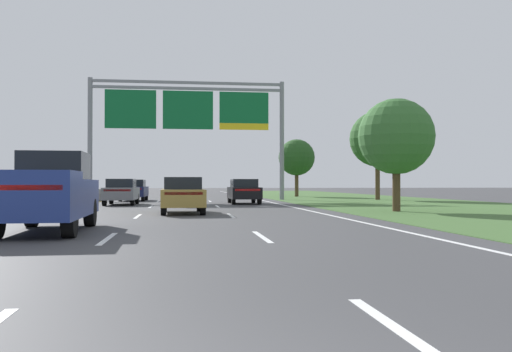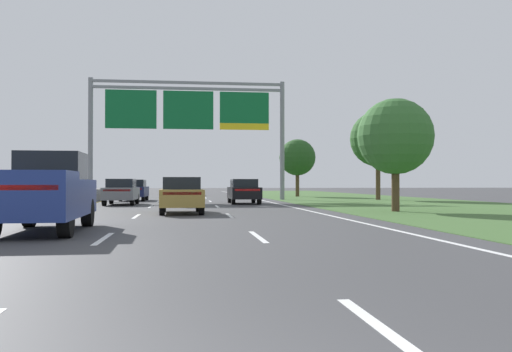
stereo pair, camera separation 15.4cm
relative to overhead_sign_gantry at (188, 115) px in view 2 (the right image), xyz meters
The scene contains 14 objects.
ground_plane 8.48m from the overhead_sign_gantry, 93.22° to the right, with size 220.00×220.00×0.00m, color #3D3D3F.
lane_striping 8.77m from the overhead_sign_gantry, 92.97° to the right, with size 11.96×106.00×0.01m.
grass_verge_right 16.06m from the overhead_sign_gantry, 21.34° to the right, with size 14.00×110.00×0.02m, color #3D602D.
median_barrier_concrete 10.72m from the overhead_sign_gantry, 142.30° to the right, with size 0.60×110.00×0.85m.
overhead_sign_gantry is the anchor object (origin of this frame).
pickup_truck_blue 28.48m from the overhead_sign_gantry, 98.20° to the right, with size 2.15×5.45×2.20m.
car_silver_centre_lane_sedan 18.41m from the overhead_sign_gantry, 90.32° to the left, with size 1.94×4.45×1.57m.
car_black_right_lane_sedan 10.31m from the overhead_sign_gantry, 65.95° to the right, with size 1.83×4.40×1.57m.
car_grey_left_lane_sedan 11.17m from the overhead_sign_gantry, 115.25° to the right, with size 1.85×4.41×1.57m.
car_navy_left_lane_sedan 7.08m from the overhead_sign_gantry, 167.29° to the right, with size 1.90×4.43×1.57m.
car_gold_centre_lane_sedan 19.69m from the overhead_sign_gantry, 91.20° to the right, with size 1.91×4.44×1.57m.
roadside_tree_near 21.16m from the overhead_sign_gantry, 63.39° to the right, with size 3.50×3.50×5.22m.
roadside_tree_mid 14.88m from the overhead_sign_gantry, ahead, with size 4.34×4.34×6.95m.
roadside_tree_far 14.62m from the overhead_sign_gantry, 42.87° to the left, with size 3.51×3.51×5.55m.
Camera 2 is at (0.08, -3.20, 1.32)m, focal length 39.45 mm.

